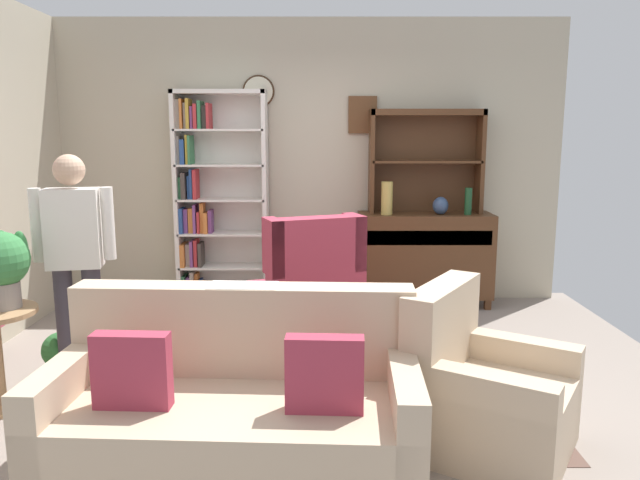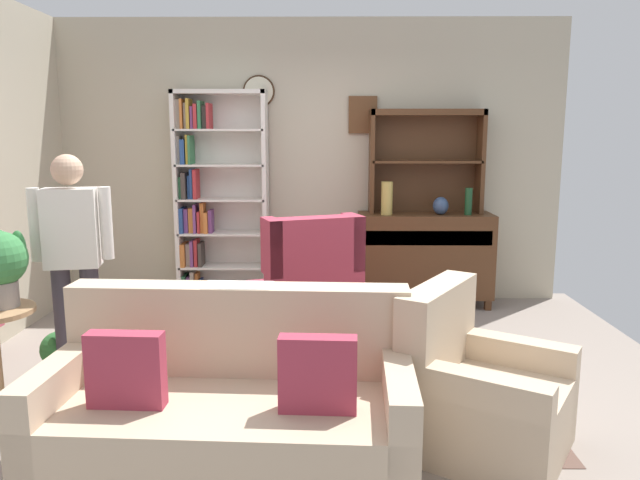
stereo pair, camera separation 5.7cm
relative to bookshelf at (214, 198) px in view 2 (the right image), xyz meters
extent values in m
cube|color=gray|center=(0.97, -1.94, -1.07)|extent=(5.40, 4.60, 0.02)
cube|color=#BCB299|center=(0.97, 0.19, 0.34)|extent=(5.00, 0.06, 2.80)
cylinder|color=beige|center=(0.45, 0.14, 1.04)|extent=(0.28, 0.03, 0.28)
torus|color=#382314|center=(0.45, 0.14, 1.04)|extent=(0.31, 0.02, 0.31)
cube|color=brown|center=(1.47, 0.14, 0.81)|extent=(0.28, 0.03, 0.36)
cube|color=brown|center=(1.17, -2.24, -1.05)|extent=(2.55, 1.68, 0.01)
cube|color=silver|center=(-0.35, -0.01, -0.01)|extent=(0.04, 0.30, 2.10)
cube|color=silver|center=(0.51, -0.01, -0.01)|extent=(0.04, 0.30, 2.10)
cube|color=silver|center=(0.08, -0.01, 1.02)|extent=(0.90, 0.30, 0.04)
cube|color=silver|center=(0.08, -0.01, -1.04)|extent=(0.90, 0.30, 0.04)
cube|color=silver|center=(0.08, 0.13, -0.01)|extent=(0.90, 0.01, 2.10)
cube|color=silver|center=(0.08, -0.01, -0.68)|extent=(0.86, 0.30, 0.02)
cube|color=#337247|center=(-0.31, -0.03, -0.89)|extent=(0.03, 0.19, 0.24)
cube|color=#723F7F|center=(-0.27, -0.03, -0.90)|extent=(0.04, 0.13, 0.22)
cube|color=gray|center=(-0.22, -0.03, -0.86)|extent=(0.04, 0.21, 0.29)
cube|color=#CC7233|center=(-0.19, -0.03, -0.88)|extent=(0.03, 0.12, 0.26)
cube|color=#284C8C|center=(-0.15, -0.03, -0.91)|extent=(0.03, 0.17, 0.20)
cube|color=silver|center=(0.08, -0.01, -0.34)|extent=(0.86, 0.30, 0.02)
cube|color=#CC7233|center=(-0.31, -0.03, -0.56)|extent=(0.04, 0.24, 0.23)
cube|color=gray|center=(-0.26, -0.03, -0.56)|extent=(0.04, 0.13, 0.22)
cube|color=#723F7F|center=(-0.22, -0.03, -0.54)|extent=(0.03, 0.18, 0.26)
cube|color=#B22D33|center=(-0.18, -0.03, -0.54)|extent=(0.03, 0.16, 0.27)
cube|color=#3F3833|center=(-0.14, -0.03, -0.55)|extent=(0.03, 0.19, 0.23)
cube|color=silver|center=(0.08, -0.01, -0.01)|extent=(0.86, 0.30, 0.02)
cube|color=#284C8C|center=(-0.31, -0.03, -0.21)|extent=(0.03, 0.21, 0.25)
cube|color=#723F7F|center=(-0.27, -0.03, -0.22)|extent=(0.04, 0.12, 0.24)
cube|color=#CC7233|center=(-0.22, -0.03, -0.21)|extent=(0.04, 0.12, 0.24)
cube|color=#723F7F|center=(-0.18, -0.03, -0.19)|extent=(0.03, 0.18, 0.28)
cube|color=#B22D33|center=(-0.14, -0.03, -0.23)|extent=(0.02, 0.19, 0.21)
cube|color=#CC7233|center=(-0.11, -0.03, -0.19)|extent=(0.04, 0.14, 0.30)
cube|color=#CC7233|center=(-0.07, -0.03, -0.23)|extent=(0.04, 0.22, 0.20)
cube|color=#723F7F|center=(-0.03, -0.03, -0.22)|extent=(0.03, 0.15, 0.23)
cube|color=silver|center=(0.08, -0.01, 0.33)|extent=(0.86, 0.30, 0.02)
cube|color=#337247|center=(-0.31, -0.03, 0.11)|extent=(0.03, 0.13, 0.21)
cube|color=#3F3833|center=(-0.27, -0.03, 0.13)|extent=(0.04, 0.21, 0.26)
cube|color=#284C8C|center=(-0.23, -0.03, 0.11)|extent=(0.02, 0.12, 0.22)
cube|color=#284C8C|center=(-0.20, -0.03, 0.15)|extent=(0.03, 0.15, 0.29)
cube|color=#B22D33|center=(-0.16, -0.03, 0.15)|extent=(0.03, 0.20, 0.29)
cube|color=silver|center=(0.08, -0.01, 0.67)|extent=(0.86, 0.30, 0.02)
cube|color=gray|center=(-0.31, -0.03, 0.47)|extent=(0.02, 0.13, 0.27)
cube|color=#284C8C|center=(-0.27, -0.03, 0.46)|extent=(0.04, 0.19, 0.24)
cube|color=gold|center=(-0.23, -0.03, 0.48)|extent=(0.02, 0.17, 0.28)
cube|color=#337247|center=(-0.20, -0.03, 0.48)|extent=(0.02, 0.23, 0.28)
cube|color=gray|center=(-0.31, -0.03, 0.81)|extent=(0.04, 0.16, 0.27)
cube|color=#CC7233|center=(-0.27, -0.03, 0.82)|extent=(0.02, 0.21, 0.28)
cube|color=gray|center=(-0.24, -0.03, 0.80)|extent=(0.02, 0.14, 0.24)
cube|color=gold|center=(-0.21, -0.03, 0.82)|extent=(0.03, 0.20, 0.28)
cube|color=#723F7F|center=(-0.17, -0.03, 0.78)|extent=(0.02, 0.17, 0.21)
cube|color=#B22D33|center=(-0.13, -0.03, 0.79)|extent=(0.03, 0.22, 0.23)
cube|color=#337247|center=(-0.09, -0.03, 0.81)|extent=(0.03, 0.22, 0.26)
cube|color=#3F3833|center=(-0.06, -0.03, 0.79)|extent=(0.04, 0.13, 0.22)
cube|color=#B22D33|center=(-0.01, -0.03, 0.80)|extent=(0.03, 0.22, 0.24)
cube|color=#4C2D19|center=(2.08, -0.08, -0.55)|extent=(1.30, 0.45, 0.82)
cube|color=#4C2D19|center=(1.48, -0.26, -1.01)|extent=(0.06, 0.06, 0.10)
cube|color=#4C2D19|center=(2.68, -0.26, -1.01)|extent=(0.06, 0.06, 0.10)
cube|color=#4C2D19|center=(1.48, 0.09, -1.01)|extent=(0.06, 0.06, 0.10)
cube|color=#4C2D19|center=(2.68, 0.09, -1.01)|extent=(0.06, 0.06, 0.10)
cube|color=#3D2414|center=(2.08, -0.30, -0.34)|extent=(1.20, 0.01, 0.14)
cube|color=#4C2D19|center=(1.55, 0.00, 0.36)|extent=(0.04, 0.26, 1.00)
cube|color=#4C2D19|center=(2.61, 0.00, 0.36)|extent=(0.04, 0.26, 1.00)
cube|color=#4C2D19|center=(2.08, 0.00, 0.83)|extent=(1.10, 0.26, 0.06)
cube|color=#4C2D19|center=(2.08, 0.00, 0.36)|extent=(1.06, 0.26, 0.02)
cube|color=#4C2D19|center=(2.08, 0.12, 0.36)|extent=(1.10, 0.01, 1.00)
cylinder|color=tan|center=(1.69, -0.16, 0.02)|extent=(0.11, 0.11, 0.32)
ellipsoid|color=#33476B|center=(2.21, -0.15, -0.05)|extent=(0.15, 0.15, 0.17)
cylinder|color=#194223|center=(2.47, -0.17, -0.01)|extent=(0.07, 0.07, 0.26)
cube|color=#C6AD8E|center=(0.63, -3.16, -0.85)|extent=(1.84, 0.94, 0.42)
cube|color=#C6AD8E|center=(0.64, -2.84, -0.40)|extent=(1.81, 0.29, 0.48)
cube|color=#C6AD8E|center=(-0.20, -3.12, -0.76)|extent=(0.18, 0.86, 0.60)
cube|color=#C6AD8E|center=(1.46, -3.20, -0.76)|extent=(0.18, 0.86, 0.60)
cube|color=#A33347|center=(0.17, -3.26, -0.46)|extent=(0.36, 0.12, 0.36)
cube|color=#A33347|center=(1.07, -3.31, -0.46)|extent=(0.36, 0.12, 0.36)
cube|color=white|center=(0.64, -2.84, -0.16)|extent=(0.37, 0.20, 0.00)
cube|color=#C6AD8E|center=(1.97, -2.90, -0.86)|extent=(1.06, 1.05, 0.40)
cube|color=#C6AD8E|center=(1.72, -2.74, -0.42)|extent=(0.55, 0.73, 0.48)
cube|color=#C6AD8E|center=(1.81, -3.16, -0.78)|extent=(0.74, 0.53, 0.55)
cube|color=#C6AD8E|center=(2.14, -2.64, -0.78)|extent=(0.74, 0.53, 0.55)
cube|color=#A33347|center=(0.91, -1.02, -0.85)|extent=(1.02, 1.03, 0.42)
cube|color=#A33347|center=(1.02, -1.30, -0.32)|extent=(0.80, 0.47, 0.63)
cube|color=#A33347|center=(1.32, -1.14, -0.23)|extent=(0.19, 0.30, 0.44)
cube|color=#A33347|center=(0.69, -1.38, -0.23)|extent=(0.19, 0.30, 0.44)
cylinder|color=gray|center=(-0.90, -2.34, -0.34)|extent=(0.20, 0.20, 0.16)
ellipsoid|color=#387F42|center=(-0.81, -2.26, -0.08)|extent=(0.10, 0.06, 0.24)
ellipsoid|color=#387F42|center=(-0.93, -2.23, -0.08)|extent=(0.10, 0.06, 0.24)
cylinder|color=#AD6B4C|center=(-0.74, -1.97, -1.00)|extent=(0.15, 0.15, 0.12)
sphere|color=#2D6B33|center=(-0.74, -1.97, -0.84)|extent=(0.25, 0.25, 0.25)
ellipsoid|color=#2D6B33|center=(-0.77, -1.88, -0.81)|extent=(0.07, 0.04, 0.18)
ellipsoid|color=#2D6B33|center=(-0.74, -2.05, -0.81)|extent=(0.07, 0.04, 0.18)
cylinder|color=#38333D|center=(-0.65, -2.05, -0.65)|extent=(0.14, 0.14, 0.82)
cylinder|color=#38333D|center=(-0.48, -2.02, -0.65)|extent=(0.14, 0.14, 0.82)
cube|color=silver|center=(-0.56, -2.04, 0.02)|extent=(0.37, 0.26, 0.52)
sphere|color=tan|center=(-0.56, -2.04, 0.40)|extent=(0.23, 0.23, 0.20)
cylinder|color=silver|center=(-0.78, -2.08, 0.05)|extent=(0.09, 0.09, 0.48)
cylinder|color=silver|center=(-0.35, -2.00, 0.05)|extent=(0.09, 0.09, 0.48)
cube|color=#4C2D19|center=(0.60, -2.25, -0.65)|extent=(0.80, 0.50, 0.03)
cube|color=#4C2D19|center=(0.23, -2.47, -0.86)|extent=(0.05, 0.05, 0.39)
cube|color=#4C2D19|center=(0.97, -2.47, -0.86)|extent=(0.05, 0.05, 0.39)
cube|color=#4C2D19|center=(0.23, -2.03, -0.86)|extent=(0.05, 0.05, 0.39)
cube|color=#4C2D19|center=(0.97, -2.03, -0.86)|extent=(0.05, 0.05, 0.39)
cube|color=#284C8C|center=(0.52, -2.29, -0.62)|extent=(0.20, 0.15, 0.03)
cube|color=#284C8C|center=(0.52, -2.29, -0.60)|extent=(0.22, 0.11, 0.02)
camera|label=1|loc=(1.05, -5.92, 0.63)|focal=33.79mm
camera|label=2|loc=(1.11, -5.92, 0.63)|focal=33.79mm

